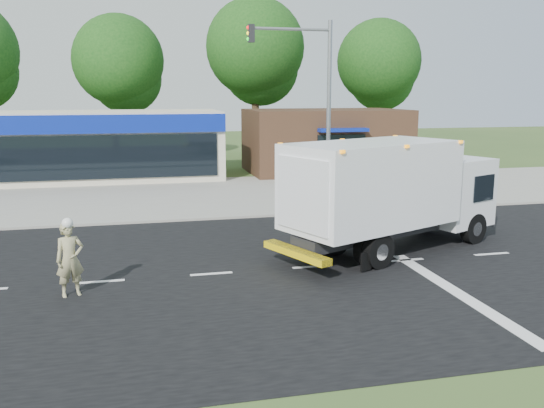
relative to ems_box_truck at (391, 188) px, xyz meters
name	(u,v)px	position (x,y,z in m)	size (l,w,h in m)	color
ground	(312,267)	(-2.94, -1.11, -2.09)	(120.00, 120.00, 0.00)	#385123
road_asphalt	(312,267)	(-2.94, -1.11, -2.08)	(60.00, 14.00, 0.02)	black
sidewalk	(257,211)	(-2.94, 7.09, -2.03)	(60.00, 2.40, 0.12)	gray
parking_apron	(235,190)	(-2.94, 12.89, -2.08)	(60.00, 9.00, 0.02)	gray
lane_markings	(372,277)	(-1.59, -2.46, -2.07)	(55.20, 7.00, 0.01)	silver
ems_box_truck	(391,188)	(0.00, 0.00, 0.00)	(8.50, 5.54, 3.62)	black
emergency_worker	(70,258)	(-9.62, -2.06, -1.09)	(0.81, 0.66, 2.04)	tan
retail_strip_mall	(66,146)	(-11.94, 18.82, -0.08)	(18.00, 6.20, 4.00)	beige
brown_storefront	(325,141)	(4.06, 18.87, -0.09)	(10.00, 6.70, 4.00)	#382316
traffic_signal_pole	(314,97)	(-0.59, 6.49, 2.84)	(3.51, 0.25, 8.00)	gray
background_trees	(190,61)	(-3.79, 27.05, 5.29)	(36.77, 7.39, 12.10)	#332114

